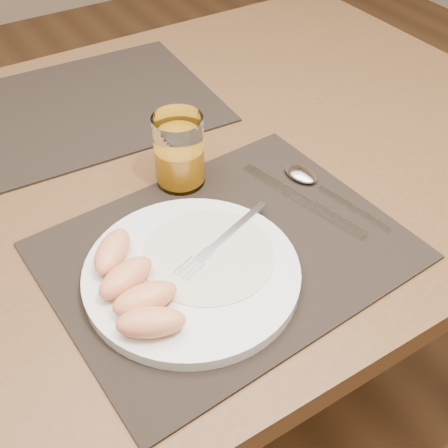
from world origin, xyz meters
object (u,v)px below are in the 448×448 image
Objects in this scene: fork at (217,244)px; table at (152,208)px; placemat_near at (226,251)px; juice_glass at (179,154)px; spoon at (308,178)px; knife at (312,205)px; plate at (192,274)px; placemat_far at (84,107)px.

table is at bearing 88.32° from fork.
placemat_near is 0.17m from juice_glass.
placemat_near is 2.64× the size of fork.
juice_glass is at bearing -65.97° from table.
table is at bearing 139.07° from spoon.
juice_glass is (-0.13, 0.15, 0.05)m from knife.
placemat_near is at bearing 3.35° from fork.
fork reaches higher than plate.
plate is 2.45× the size of juice_glass.
fork reaches higher than table.
plate is 1.41× the size of spoon.
placemat_near is 0.19m from spoon.
fork is at bearing -176.65° from placemat_near.
fork is at bearing 20.97° from plate.
plate is (-0.04, -0.46, 0.01)m from placemat_far.
knife is (0.15, 0.01, 0.00)m from placemat_near.
knife reaches higher than placemat_near.
spoon reaches higher than table.
knife is at bearing -49.45° from juice_glass.
juice_glass is at bearing 130.55° from knife.
plate is at bearing -159.03° from fork.
spoon is at bearing -32.50° from juice_glass.
fork is 0.16m from knife.
table is 6.42× the size of knife.
knife is (0.17, -0.43, 0.00)m from placemat_far.
plate is at bearing -162.63° from spoon.
placemat_far is 2.06× the size of knife.
knife is 0.20m from juice_glass.
plate is at bearing -114.63° from juice_glass.
placemat_far is at bearing 111.93° from knife.
placemat_near is 0.44m from placemat_far.
fork is at bearing -88.59° from placemat_far.
placemat_near is at bearing -96.86° from juice_glass.
juice_glass reaches higher than table.
placemat_far is at bearing 98.99° from juice_glass.
fork is at bearing -176.89° from knife.
spoon is 1.74× the size of juice_glass.
spoon is (0.03, 0.05, 0.00)m from knife.
spoon reaches higher than placemat_near.
fork is 0.78× the size of knife.
juice_glass reaches higher than knife.
table is 5.19× the size of plate.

